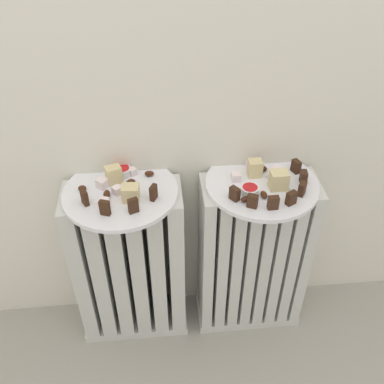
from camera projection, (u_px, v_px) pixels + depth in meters
name	position (u px, v px, depth m)	size (l,w,h in m)	color
radiator_left	(130.00, 266.00, 1.33)	(0.34, 0.15, 0.56)	silver
radiator_right	(252.00, 257.00, 1.36)	(0.34, 0.15, 0.56)	silver
plate_left	(121.00, 192.00, 1.15)	(0.31, 0.31, 0.01)	white
plate_right	(262.00, 184.00, 1.17)	(0.31, 0.31, 0.01)	white
dark_cake_slice_left_0	(85.00, 198.00, 1.09)	(0.02, 0.01, 0.04)	#382114
dark_cake_slice_left_1	(105.00, 208.00, 1.06)	(0.02, 0.01, 0.04)	#382114
dark_cake_slice_left_2	(133.00, 206.00, 1.06)	(0.02, 0.01, 0.04)	#382114
dark_cake_slice_left_3	(153.00, 192.00, 1.10)	(0.02, 0.01, 0.04)	#382114
marble_cake_slice_left_0	(131.00, 193.00, 1.10)	(0.04, 0.04, 0.04)	beige
marble_cake_slice_left_1	(114.00, 175.00, 1.15)	(0.04, 0.03, 0.05)	beige
turkish_delight_left_0	(132.00, 172.00, 1.19)	(0.02, 0.02, 0.02)	white
turkish_delight_left_1	(117.00, 190.00, 1.13)	(0.02, 0.02, 0.02)	white
turkish_delight_left_2	(104.00, 203.00, 1.08)	(0.02, 0.02, 0.02)	white
turkish_delight_left_3	(102.00, 183.00, 1.14)	(0.03, 0.03, 0.03)	white
medjool_date_left_0	(107.00, 194.00, 1.12)	(0.03, 0.02, 0.02)	#3D1E0F
medjool_date_left_1	(82.00, 188.00, 1.14)	(0.02, 0.02, 0.02)	#3D1E0F
medjool_date_left_2	(149.00, 173.00, 1.19)	(0.03, 0.02, 0.01)	#3D1E0F
medjool_date_left_3	(131.00, 182.00, 1.15)	(0.03, 0.02, 0.02)	#3D1E0F
jam_bowl_left	(122.00, 171.00, 1.19)	(0.05, 0.05, 0.02)	white
dark_cake_slice_right_0	(235.00, 194.00, 1.10)	(0.03, 0.02, 0.04)	#382114
dark_cake_slice_right_1	(252.00, 201.00, 1.08)	(0.03, 0.02, 0.04)	#382114
dark_cake_slice_right_2	(273.00, 203.00, 1.07)	(0.03, 0.02, 0.04)	#382114
dark_cake_slice_right_3	(291.00, 198.00, 1.09)	(0.03, 0.02, 0.04)	#382114
dark_cake_slice_right_4	(302.00, 189.00, 1.12)	(0.03, 0.02, 0.04)	#382114
dark_cake_slice_right_5	(303.00, 177.00, 1.16)	(0.03, 0.02, 0.04)	#382114
dark_cake_slice_right_6	(296.00, 166.00, 1.19)	(0.03, 0.02, 0.04)	#382114
marble_cake_slice_right_0	(279.00, 180.00, 1.13)	(0.05, 0.04, 0.05)	beige
marble_cake_slice_right_1	(255.00, 168.00, 1.18)	(0.04, 0.03, 0.05)	beige
turkish_delight_right_0	(236.00, 177.00, 1.17)	(0.02, 0.02, 0.02)	white
turkish_delight_right_1	(250.00, 164.00, 1.22)	(0.02, 0.02, 0.02)	white
turkish_delight_right_2	(277.00, 171.00, 1.19)	(0.02, 0.02, 0.02)	white
medjool_date_right_0	(264.00, 195.00, 1.12)	(0.03, 0.02, 0.01)	#3D1E0F
medjool_date_right_1	(245.00, 199.00, 1.10)	(0.02, 0.02, 0.01)	#3D1E0F
medjool_date_right_2	(263.00, 169.00, 1.21)	(0.02, 0.02, 0.01)	#3D1E0F
jam_bowl_right	(250.00, 190.00, 1.12)	(0.05, 0.05, 0.02)	white
fork	(278.00, 182.00, 1.17)	(0.06, 0.09, 0.00)	#B7B7BC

